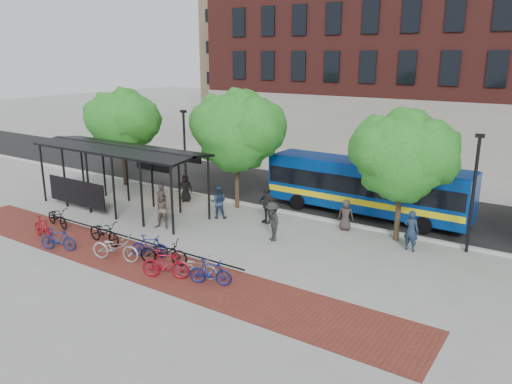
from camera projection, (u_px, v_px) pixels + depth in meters
The scene contains 30 objects.
ground at pixel (248, 235), 23.48m from camera, with size 160.00×160.00×0.00m, color #9E9E99.
asphalt_street at pixel (324, 196), 29.89m from camera, with size 160.00×8.00×0.01m, color black.
curb at pixel (290, 213), 26.67m from camera, with size 160.00×0.25×0.12m, color #B7B7B2.
brick_strip at pixel (139, 261), 20.55m from camera, with size 24.00×3.00×0.01m, color maroon.
bike_rack_rail at pixel (133, 248), 21.97m from camera, with size 12.00×0.05×0.95m, color black.
bus_shelter at pixel (118, 156), 26.66m from camera, with size 10.60×3.07×3.60m.
tree_a at pixel (123, 120), 31.41m from camera, with size 4.90×4.00×6.18m.
tree_b at pixel (238, 128), 26.53m from camera, with size 5.15×4.20×6.47m.
tree_c at pixel (405, 153), 21.82m from camera, with size 4.66×3.80×5.92m.
lamp_post_left at pixel (185, 151), 29.38m from camera, with size 0.35×0.20×5.12m.
lamp_post_right at pixel (474, 191), 20.80m from camera, with size 0.35×0.20×5.12m.
bus at pixel (366, 185), 26.01m from camera, with size 10.69×2.67×2.88m.
bike_0 at pixel (57, 217), 24.57m from camera, with size 0.66×1.88×0.99m, color black.
bike_1 at pixel (43, 228), 22.97m from camera, with size 0.49×1.74×1.05m, color maroon.
bike_3 at pixel (58, 239), 21.58m from camera, with size 0.48×1.69×1.02m, color navy.
bike_4 at pixel (104, 232), 22.33m from camera, with size 0.72×2.05×1.08m, color black.
bike_6 at pixel (115, 248), 20.49m from camera, with size 0.75×2.15×1.13m, color #A6A6A8.
bike_7 at pixel (150, 246), 20.85m from camera, with size 0.46×1.62×0.97m, color navy.
bike_8 at pixel (164, 252), 20.10m from camera, with size 0.70×2.02×1.06m, color black.
bike_9 at pixel (166, 264), 18.87m from camera, with size 0.53×1.88×1.13m, color maroon.
bike_10 at pixel (196, 267), 18.91m from camera, with size 0.61×1.74×0.91m, color #959597.
bike_11 at pixel (210, 272), 18.35m from camera, with size 0.46×1.64×0.99m, color navy.
pedestrian_0 at pixel (185, 188), 28.75m from camera, with size 0.79×0.51×1.61m, color black.
pedestrian_1 at pixel (163, 200), 26.01m from camera, with size 0.66×0.43×1.80m, color #3C3330.
pedestrian_2 at pixel (218, 202), 25.74m from camera, with size 0.85×0.66×1.74m, color #21344F.
pedestrian_4 at pixel (267, 205), 25.01m from camera, with size 1.10×0.46×1.87m, color #242424.
pedestrian_6 at pixel (346, 215), 24.02m from camera, with size 0.74×0.48×1.52m, color #38302C.
pedestrian_7 at pixel (411, 231), 21.44m from camera, with size 0.67×0.44×1.82m, color #1E2C47.
pedestrian_8 at pixel (162, 210), 24.17m from camera, with size 0.92×0.72×1.90m, color brown.
pedestrian_9 at pixel (272, 222), 22.61m from camera, with size 1.18×0.68×1.82m, color #262626.
Camera 1 is at (12.61, -18.13, 8.25)m, focal length 35.00 mm.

